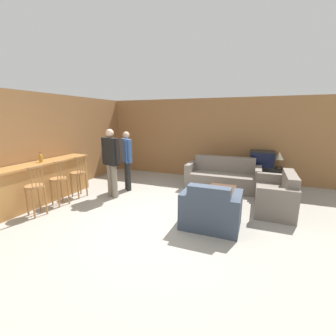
% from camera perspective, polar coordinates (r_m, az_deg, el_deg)
% --- Properties ---
extents(ground_plane, '(24.00, 24.00, 0.00)m').
position_cam_1_polar(ground_plane, '(4.60, -3.27, -13.14)').
color(ground_plane, gray).
extents(wall_back, '(9.40, 0.08, 2.60)m').
position_cam_1_polar(wall_back, '(7.68, 8.40, 7.39)').
color(wall_back, olive).
rests_on(wall_back, ground_plane).
extents(wall_left, '(0.08, 8.70, 2.60)m').
position_cam_1_polar(wall_left, '(7.20, -23.13, 6.16)').
color(wall_left, olive).
rests_on(wall_left, ground_plane).
extents(bar_counter, '(0.55, 2.69, 0.97)m').
position_cam_1_polar(bar_counter, '(6.17, -29.45, -3.16)').
color(bar_counter, '#A87038').
rests_on(bar_counter, ground_plane).
extents(bar_chair_near, '(0.43, 0.43, 1.06)m').
position_cam_1_polar(bar_chair_near, '(5.37, -30.65, -4.84)').
color(bar_chair_near, '#996638').
rests_on(bar_chair_near, ground_plane).
extents(bar_chair_mid, '(0.42, 0.42, 1.06)m').
position_cam_1_polar(bar_chair_mid, '(5.74, -25.90, -3.27)').
color(bar_chair_mid, '#996638').
rests_on(bar_chair_mid, ground_plane).
extents(bar_chair_far, '(0.42, 0.42, 1.06)m').
position_cam_1_polar(bar_chair_far, '(6.15, -21.75, -1.87)').
color(bar_chair_far, '#996638').
rests_on(bar_chair_far, ground_plane).
extents(couch_far, '(2.02, 0.83, 0.89)m').
position_cam_1_polar(couch_far, '(6.61, 13.69, -2.34)').
color(couch_far, '#70665B').
rests_on(couch_far, ground_plane).
extents(armchair_near, '(1.05, 0.79, 0.86)m').
position_cam_1_polar(armchair_near, '(4.29, 10.80, -10.61)').
color(armchair_near, '#384251').
rests_on(armchair_near, ground_plane).
extents(loveseat_right, '(0.76, 1.42, 0.85)m').
position_cam_1_polar(loveseat_right, '(5.50, 25.80, -6.44)').
color(loveseat_right, '#70665B').
rests_on(loveseat_right, ground_plane).
extents(coffee_table, '(0.62, 0.98, 0.37)m').
position_cam_1_polar(coffee_table, '(5.37, 13.30, -5.91)').
color(coffee_table, '#472D1E').
rests_on(coffee_table, ground_plane).
extents(tv_unit, '(1.18, 0.49, 0.56)m').
position_cam_1_polar(tv_unit, '(7.28, 22.45, -1.92)').
color(tv_unit, black).
rests_on(tv_unit, ground_plane).
extents(tv, '(0.68, 0.52, 0.49)m').
position_cam_1_polar(tv, '(7.17, 22.80, 2.11)').
color(tv, black).
rests_on(tv, tv_unit).
extents(bottle, '(0.08, 0.08, 0.24)m').
position_cam_1_polar(bottle, '(6.10, -29.60, 2.31)').
color(bottle, '#B27A23').
rests_on(bottle, bar_counter).
extents(table_lamp, '(0.25, 0.25, 0.48)m').
position_cam_1_polar(table_lamp, '(7.18, 26.41, 2.67)').
color(table_lamp, brown).
rests_on(table_lamp, tv_unit).
extents(person_by_window, '(0.44, 0.42, 1.63)m').
position_cam_1_polar(person_by_window, '(6.27, -10.38, 2.61)').
color(person_by_window, black).
rests_on(person_by_window, ground_plane).
extents(person_by_counter, '(0.59, 0.33, 1.73)m').
position_cam_1_polar(person_by_counter, '(5.76, -14.24, 2.07)').
color(person_by_counter, '#756B5B').
rests_on(person_by_counter, ground_plane).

